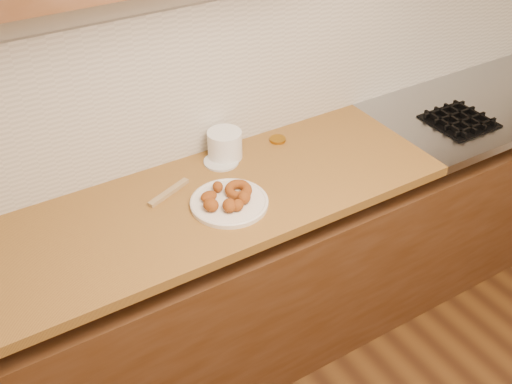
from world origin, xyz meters
TOP-DOWN VIEW (x-y plane):
  - wall_back at (0.00, 2.00)m, footprint 4.00×0.02m
  - base_cabinet at (0.00, 1.69)m, footprint 3.60×0.60m
  - butcher_block at (-0.65, 1.69)m, footprint 2.30×0.62m
  - stovetop at (1.15, 1.69)m, footprint 1.30×0.62m
  - backsplash at (0.00, 1.99)m, footprint 3.60×0.02m
  - burner_grates at (1.13, 1.61)m, footprint 0.91×0.26m
  - donut_plate at (-0.35, 1.62)m, footprint 0.28×0.28m
  - ring_donut at (-0.30, 1.64)m, footprint 0.10×0.11m
  - fried_dough_chunks at (-0.38, 1.60)m, footprint 0.19×0.19m
  - plastic_tub at (-0.21, 1.90)m, footprint 0.16×0.16m
  - tub_lid at (-0.25, 1.87)m, footprint 0.18×0.18m
  - brass_jar_lid at (0.03, 1.89)m, footprint 0.08×0.08m
  - wooden_utensil at (-0.51, 1.78)m, footprint 0.19×0.10m

SIDE VIEW (x-z plane):
  - base_cabinet at x=0.00m, z-range 0.00..0.77m
  - butcher_block at x=-0.65m, z-range 0.86..0.90m
  - stovetop at x=1.15m, z-range 0.86..0.90m
  - tub_lid at x=-0.25m, z-range 0.90..0.91m
  - brass_jar_lid at x=0.03m, z-range 0.90..0.91m
  - wooden_utensil at x=-0.51m, z-range 0.90..0.92m
  - donut_plate at x=-0.35m, z-range 0.90..0.92m
  - burner_grates at x=1.13m, z-range 0.90..0.93m
  - ring_donut at x=-0.30m, z-range 0.91..0.96m
  - fried_dough_chunks at x=-0.38m, z-range 0.91..0.96m
  - plastic_tub at x=-0.21m, z-range 0.90..1.01m
  - backsplash at x=0.00m, z-range 0.90..1.50m
  - wall_back at x=0.00m, z-range 0.00..2.70m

